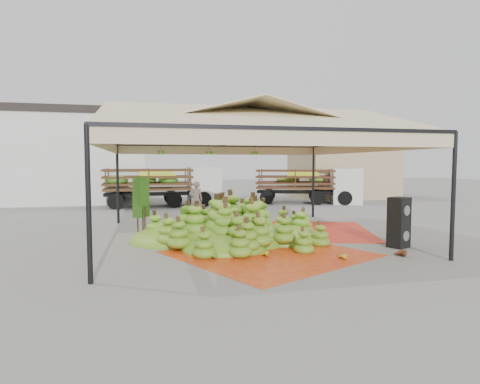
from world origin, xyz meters
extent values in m
plane|color=slate|center=(0.00, 0.00, 0.00)|extent=(90.00, 90.00, 0.00)
cylinder|color=black|center=(-4.00, -4.00, 1.50)|extent=(0.10, 0.10, 3.00)
cylinder|color=black|center=(4.00, -4.00, 1.50)|extent=(0.10, 0.10, 3.00)
cylinder|color=black|center=(-4.00, 4.00, 1.50)|extent=(0.10, 0.10, 3.00)
cylinder|color=black|center=(4.00, 4.00, 1.50)|extent=(0.10, 0.10, 3.00)
pyramid|color=beige|center=(0.00, 0.00, 3.50)|extent=(8.00, 8.00, 1.00)
cube|color=black|center=(0.00, 0.00, 3.00)|extent=(8.00, 8.00, 0.08)
cube|color=beige|center=(0.00, 0.00, 2.82)|extent=(8.00, 8.00, 0.36)
cube|color=silver|center=(-10.00, 14.00, 2.50)|extent=(14.00, 6.00, 5.00)
cube|color=black|center=(-10.00, 14.00, 5.20)|extent=(14.30, 6.30, 0.40)
cube|color=tan|center=(10.00, 13.00, 1.80)|extent=(6.00, 5.00, 3.60)
cube|color=navy|center=(10.00, 13.00, 3.85)|extent=(6.30, 5.30, 0.50)
cube|color=#E65B15|center=(0.06, -2.36, 0.01)|extent=(5.58, 5.48, 0.01)
cube|color=red|center=(2.40, 0.70, 0.01)|extent=(5.09, 5.23, 0.01)
ellipsoid|color=#4A861C|center=(-0.49, -0.48, 0.64)|extent=(6.21, 5.22, 1.27)
ellipsoid|color=gold|center=(1.49, -3.31, 0.10)|extent=(0.53, 0.47, 0.21)
ellipsoid|color=gold|center=(-0.23, -2.65, 0.10)|extent=(0.49, 0.42, 0.21)
ellipsoid|color=#622E16|center=(3.03, -3.38, 0.11)|extent=(0.51, 0.42, 0.23)
ellipsoid|color=#552713|center=(1.42, -1.35, 0.10)|extent=(0.53, 0.47, 0.20)
ellipsoid|color=#357819|center=(-1.48, -2.56, 0.10)|extent=(0.44, 0.36, 0.20)
ellipsoid|color=#427E1A|center=(-2.48, 0.77, 2.62)|extent=(0.24, 0.24, 0.20)
ellipsoid|color=#427E1A|center=(-0.98, 0.77, 2.62)|extent=(0.24, 0.24, 0.20)
ellipsoid|color=#427E1A|center=(0.52, 0.77, 2.62)|extent=(0.24, 0.24, 0.20)
cube|color=black|center=(3.70, -2.41, 0.34)|extent=(0.63, 0.60, 0.68)
cube|color=black|center=(3.70, -2.41, 1.03)|extent=(0.63, 0.60, 0.68)
imported|color=gray|center=(-0.96, 4.49, 0.78)|extent=(0.60, 0.42, 1.57)
cube|color=#453117|center=(-2.83, 9.87, 0.95)|extent=(4.57, 2.17, 0.11)
cube|color=silver|center=(0.16, 9.93, 1.04)|extent=(1.67, 2.02, 2.08)
cylinder|color=black|center=(-4.44, 8.93, 0.41)|extent=(0.82, 0.29, 0.81)
cylinder|color=black|center=(-4.48, 10.74, 0.41)|extent=(0.82, 0.29, 0.81)
cylinder|color=black|center=(-1.54, 8.99, 0.41)|extent=(0.82, 0.29, 0.81)
cylinder|color=black|center=(-1.58, 10.80, 0.41)|extent=(0.82, 0.29, 0.81)
cylinder|color=black|center=(-0.01, 9.02, 0.41)|extent=(0.82, 0.29, 0.81)
cylinder|color=black|center=(-0.04, 10.83, 0.41)|extent=(0.82, 0.29, 0.81)
ellipsoid|color=#347518|center=(-2.83, 9.87, 1.40)|extent=(3.65, 1.70, 0.63)
cube|color=#CEE018|center=(-2.38, 9.88, 1.76)|extent=(1.85, 1.84, 0.23)
cube|color=#532E1B|center=(5.46, 9.93, 0.92)|extent=(4.80, 3.42, 0.10)
cube|color=silver|center=(8.16, 8.91, 1.01)|extent=(2.15, 2.35, 2.01)
cylinder|color=black|center=(3.68, 9.66, 0.39)|extent=(0.83, 0.52, 0.79)
cylinder|color=black|center=(4.29, 11.30, 0.39)|extent=(0.83, 0.52, 0.79)
cylinder|color=black|center=(6.30, 8.68, 0.39)|extent=(0.83, 0.52, 0.79)
cylinder|color=black|center=(6.91, 10.31, 0.39)|extent=(0.83, 0.52, 0.79)
cylinder|color=black|center=(7.69, 8.15, 0.39)|extent=(0.83, 0.52, 0.79)
cylinder|color=black|center=(8.30, 9.79, 0.39)|extent=(0.83, 0.52, 0.79)
ellipsoid|color=#487117|center=(5.46, 9.93, 1.35)|extent=(3.83, 2.70, 0.61)
cube|color=#CFDB18|center=(5.87, 9.77, 1.70)|extent=(2.25, 2.25, 0.22)
camera|label=1|loc=(-2.95, -11.89, 2.26)|focal=30.00mm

